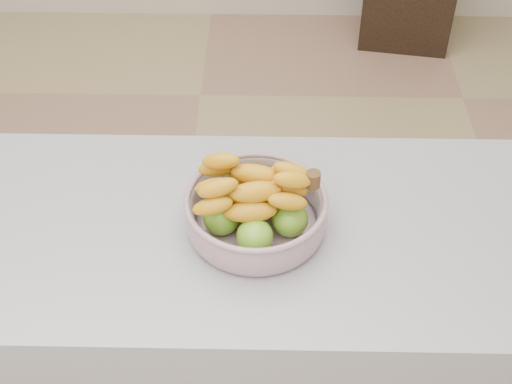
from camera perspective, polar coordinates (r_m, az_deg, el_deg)
ground at (r=2.50m, az=-6.65°, el=-8.87°), size 4.00×4.00×0.00m
counter at (r=1.85m, az=-9.42°, el=-12.39°), size 2.00×0.60×0.90m
fruit_bowl at (r=1.44m, az=-0.02°, el=-1.39°), size 0.29×0.29×0.15m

